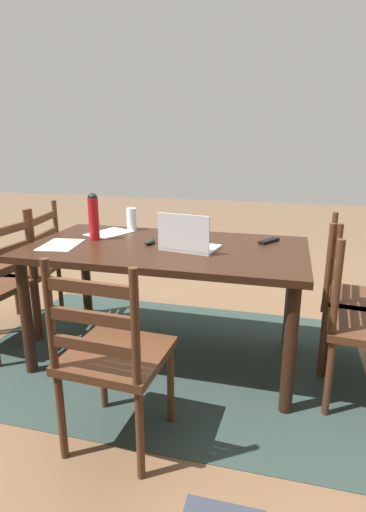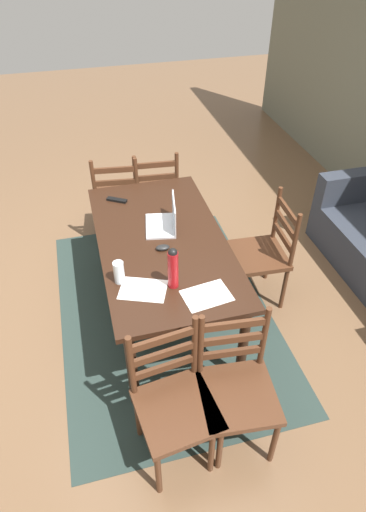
{
  "view_description": "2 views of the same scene",
  "coord_description": "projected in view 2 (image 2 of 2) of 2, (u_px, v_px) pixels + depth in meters",
  "views": [
    {
      "loc": [
        -0.71,
        2.32,
        1.41
      ],
      "look_at": [
        -0.07,
        -0.14,
        0.67
      ],
      "focal_mm": 28.62,
      "sensor_mm": 36.0,
      "label": 1
    },
    {
      "loc": [
        2.48,
        -0.49,
        2.7
      ],
      "look_at": [
        0.1,
        0.14,
        0.66
      ],
      "focal_mm": 30.45,
      "sensor_mm": 36.0,
      "label": 2
    }
  ],
  "objects": [
    {
      "name": "ground_plane",
      "position": [
        165.0,
        311.0,
        3.66
      ],
      "size": [
        14.0,
        14.0,
        0.0
      ],
      "primitive_type": "plane",
      "color": "brown"
    },
    {
      "name": "dining_table",
      "position": [
        162.0,
        249.0,
        3.23
      ],
      "size": [
        1.7,
        0.92,
        0.76
      ],
      "color": "black",
      "rests_on": "ground"
    },
    {
      "name": "water_bottle",
      "position": [
        173.0,
        267.0,
        2.7
      ],
      "size": [
        0.07,
        0.07,
        0.3
      ],
      "color": "#A81419",
      "rests_on": "dining_table"
    },
    {
      "name": "chair_right_far",
      "position": [
        236.0,
        389.0,
        2.56
      ],
      "size": [
        0.48,
        0.48,
        0.95
      ],
      "color": "#4C2B19",
      "rests_on": "ground"
    },
    {
      "name": "paper_stack_left",
      "position": [
        143.0,
        290.0,
        2.77
      ],
      "size": [
        0.31,
        0.35,
        0.0
      ],
      "primitive_type": "cube",
      "rotation": [
        0.0,
        0.0,
        -0.38
      ],
      "color": "white",
      "rests_on": "dining_table"
    },
    {
      "name": "drinking_glass",
      "position": [
        119.0,
        272.0,
        2.78
      ],
      "size": [
        0.07,
        0.07,
        0.16
      ],
      "primitive_type": "cylinder",
      "color": "silver",
      "rests_on": "dining_table"
    },
    {
      "name": "computer_mouse",
      "position": [
        163.0,
        248.0,
        3.08
      ],
      "size": [
        0.07,
        0.1,
        0.03
      ],
      "primitive_type": "ellipsoid",
      "rotation": [
        0.0,
        0.0,
        -0.07
      ],
      "color": "black",
      "rests_on": "dining_table"
    },
    {
      "name": "laptop",
      "position": [
        166.0,
        220.0,
        3.27
      ],
      "size": [
        0.35,
        0.28,
        0.23
      ],
      "color": "silver",
      "rests_on": "dining_table"
    },
    {
      "name": "tv_remote",
      "position": [
        117.0,
        200.0,
        3.57
      ],
      "size": [
        0.13,
        0.17,
        0.02
      ],
      "primitive_type": "cube",
      "rotation": [
        0.0,
        0.0,
        2.58
      ],
      "color": "black",
      "rests_on": "dining_table"
    },
    {
      "name": "chair_left_far",
      "position": [
        155.0,
        193.0,
        4.25
      ],
      "size": [
        0.48,
        0.48,
        0.95
      ],
      "color": "#4C2B19",
      "rests_on": "ground"
    },
    {
      "name": "area_rug",
      "position": [
        165.0,
        311.0,
        3.66
      ],
      "size": [
        2.49,
        1.7,
        0.01
      ],
      "primitive_type": "cube",
      "color": "#283833",
      "rests_on": "ground"
    },
    {
      "name": "chair_left_near",
      "position": [
        118.0,
        198.0,
        4.18
      ],
      "size": [
        0.49,
        0.49,
        0.95
      ],
      "color": "#4C2B19",
      "rests_on": "ground"
    },
    {
      "name": "paper_stack_right",
      "position": [
        207.0,
        296.0,
        2.73
      ],
      "size": [
        0.25,
        0.32,
        0.0
      ],
      "primitive_type": "cube",
      "rotation": [
        0.0,
        0.0,
        0.14
      ],
      "color": "white",
      "rests_on": "dining_table"
    },
    {
      "name": "chair_right_near",
      "position": [
        174.0,
        403.0,
        2.49
      ],
      "size": [
        0.49,
        0.49,
        0.95
      ],
      "color": "#4C2B19",
      "rests_on": "ground"
    },
    {
      "name": "chair_far_head",
      "position": [
        262.0,
        253.0,
        3.53
      ],
      "size": [
        0.46,
        0.46,
        0.95
      ],
      "color": "#4C2B19",
      "rests_on": "ground"
    }
  ]
}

